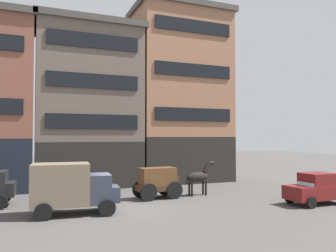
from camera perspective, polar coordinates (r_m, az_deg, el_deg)
ground_plane at (r=18.93m, az=-8.21°, el=-13.96°), size 120.00×120.00×0.00m
building_center_left at (r=28.58m, az=-13.44°, el=3.59°), size 8.61×6.12×13.23m
building_center_right at (r=31.07m, az=2.07°, el=5.43°), size 8.81×6.12×15.73m
cargo_wagon at (r=21.97m, az=-1.68°, el=-9.24°), size 3.01×1.72×1.98m
draft_horse at (r=23.14m, az=5.26°, el=-8.55°), size 2.35×0.73×2.30m
delivery_truck_near at (r=18.14m, az=-15.94°, el=-9.87°), size 4.47×2.42×2.62m
sedan_light at (r=22.00m, az=23.86°, el=-9.69°), size 3.72×1.89×1.83m
pedestrian_officer at (r=23.46m, az=-13.52°, el=-9.13°), size 0.48×0.48×1.79m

